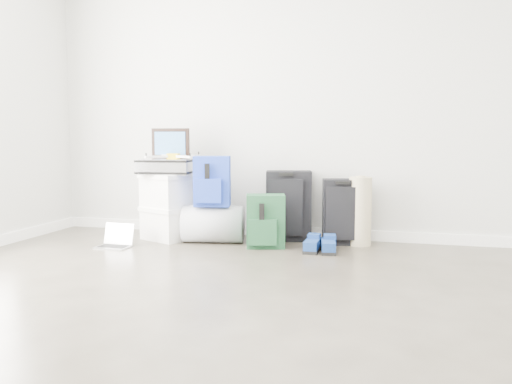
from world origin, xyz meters
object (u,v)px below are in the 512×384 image
(briefcase, at_px, (167,166))
(carry_on, at_px, (343,212))
(large_suitcase, at_px, (288,206))
(boxes_stack, at_px, (167,206))
(duffel_bag, at_px, (213,224))
(laptop, at_px, (116,241))

(briefcase, height_order, carry_on, briefcase)
(briefcase, distance_m, large_suitcase, 1.21)
(boxes_stack, height_order, briefcase, briefcase)
(duffel_bag, relative_size, carry_on, 0.93)
(boxes_stack, xyz_separation_m, large_suitcase, (1.12, 0.26, 0.01))
(boxes_stack, xyz_separation_m, laptop, (-0.30, -0.45, -0.27))
(boxes_stack, relative_size, carry_on, 1.06)
(briefcase, relative_size, large_suitcase, 0.74)
(duffel_bag, height_order, laptop, duffel_bag)
(duffel_bag, bearing_deg, carry_on, 1.53)
(briefcase, xyz_separation_m, laptop, (-0.30, -0.45, -0.65))
(large_suitcase, bearing_deg, carry_on, -18.18)
(boxes_stack, relative_size, large_suitcase, 0.96)
(boxes_stack, xyz_separation_m, carry_on, (1.65, 0.21, -0.02))
(briefcase, relative_size, carry_on, 0.82)
(large_suitcase, xyz_separation_m, carry_on, (0.52, -0.05, -0.03))
(carry_on, height_order, laptop, carry_on)
(large_suitcase, bearing_deg, laptop, -165.58)
(large_suitcase, height_order, carry_on, large_suitcase)
(laptop, bearing_deg, large_suitcase, 29.09)
(duffel_bag, xyz_separation_m, carry_on, (1.17, 0.24, 0.13))
(boxes_stack, bearing_deg, laptop, -98.91)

